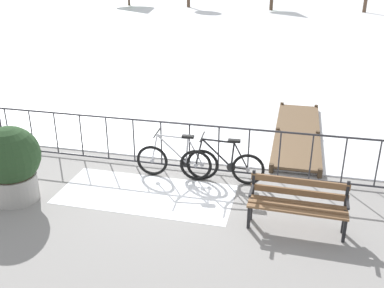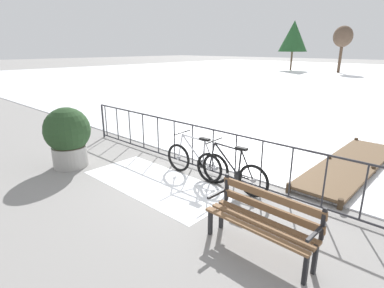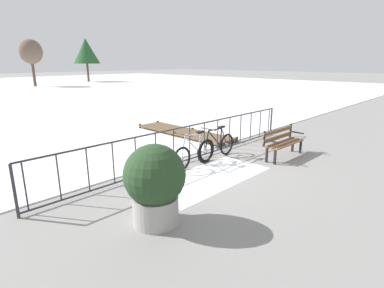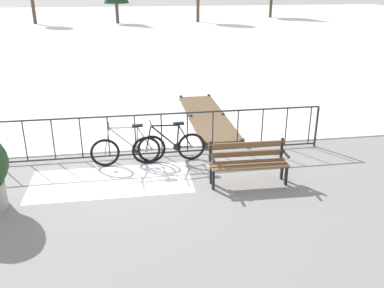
% 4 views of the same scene
% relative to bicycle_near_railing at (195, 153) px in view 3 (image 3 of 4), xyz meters
% --- Properties ---
extents(ground_plane, '(160.00, 160.00, 0.00)m').
position_rel_bicycle_near_railing_xyz_m(ground_plane, '(0.17, 0.36, -0.37)').
color(ground_plane, gray).
extents(snow_patch, '(3.35, 1.50, 0.01)m').
position_rel_bicycle_near_railing_xyz_m(snow_patch, '(-0.40, -0.84, -0.36)').
color(snow_patch, white).
rests_on(snow_patch, ground).
extents(railing_fence, '(9.06, 0.06, 1.07)m').
position_rel_bicycle_near_railing_xyz_m(railing_fence, '(0.17, 0.36, 0.19)').
color(railing_fence, '#2D2D33').
rests_on(railing_fence, ground).
extents(bicycle_near_railing, '(1.71, 0.52, 0.97)m').
position_rel_bicycle_near_railing_xyz_m(bicycle_near_railing, '(0.00, 0.00, 0.00)').
color(bicycle_near_railing, black).
rests_on(bicycle_near_railing, ground).
extents(bicycle_second, '(1.71, 0.52, 0.97)m').
position_rel_bicycle_near_railing_xyz_m(bicycle_second, '(0.93, -0.00, 0.00)').
color(bicycle_second, black).
rests_on(bicycle_second, ground).
extents(park_bench, '(1.61, 0.52, 0.89)m').
position_rel_bicycle_near_railing_xyz_m(park_bench, '(2.42, -1.30, 0.14)').
color(park_bench, brown).
rests_on(park_bench, ground).
extents(planter_with_shrub, '(1.08, 1.08, 1.45)m').
position_rel_bicycle_near_railing_xyz_m(planter_with_shrub, '(-2.68, -1.59, 0.40)').
color(planter_with_shrub, '#9E9B96').
rests_on(planter_with_shrub, ground).
extents(wooden_dock, '(1.10, 4.46, 0.20)m').
position_rel_bicycle_near_railing_xyz_m(wooden_dock, '(2.37, 2.84, -0.25)').
color(wooden_dock, brown).
rests_on(wooden_dock, ground).
extents(tree_west_mid, '(2.47, 2.47, 5.22)m').
position_rel_bicycle_near_railing_xyz_m(tree_west_mid, '(7.22, 32.32, 3.46)').
color(tree_west_mid, brown).
rests_on(tree_west_mid, ground).
extents(tree_far_east, '(3.59, 3.59, 5.94)m').
position_rel_bicycle_near_railing_xyz_m(tree_far_east, '(15.78, 35.98, 3.84)').
color(tree_far_east, brown).
rests_on(tree_far_east, ground).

